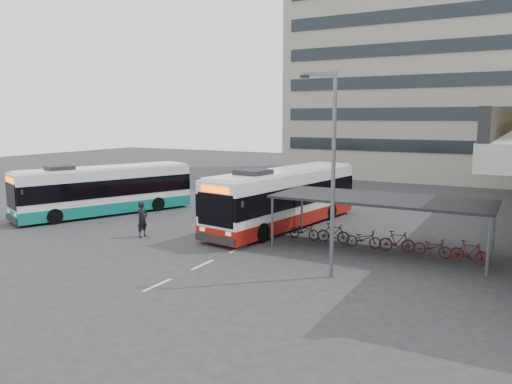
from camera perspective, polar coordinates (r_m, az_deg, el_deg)
The scene contains 10 objects.
ground at distance 25.50m, azimuth -6.86°, elevation -5.77°, with size 120.00×120.00×0.00m, color #28282B.
bike_shelter at distance 24.29m, azimuth 13.91°, elevation -3.19°, with size 10.00×4.00×2.54m.
office_block at distance 57.01m, azimuth 20.75°, elevation 14.27°, with size 30.00×15.00×25.00m, color gray.
road_markings at distance 21.74m, azimuth -6.10°, elevation -8.26°, with size 0.15×7.60×0.01m.
bus_main at distance 28.79m, azimuth 3.27°, elevation -0.71°, with size 4.31×12.27×3.56m.
bus_teal at distance 33.87m, azimuth -16.87°, elevation 0.15°, with size 6.58×11.39×3.34m.
pedestrian at distance 26.97m, azimuth -12.86°, elevation -3.06°, with size 0.69×0.45×1.90m, color black.
lamp_post at distance 19.36m, azimuth 8.55°, elevation 3.33°, with size 1.34×0.66×7.97m.
sign_totem_mid at distance 36.12m, azimuth -19.60°, elevation 0.29°, with size 0.59×0.28×2.73m.
sign_totem_north at distance 41.71m, azimuth -14.04°, elevation 1.50°, with size 0.55×0.33×2.62m.
Camera 1 is at (14.48, -20.03, 6.27)m, focal length 35.00 mm.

